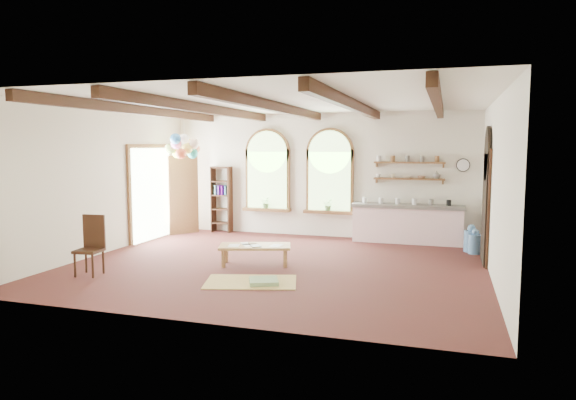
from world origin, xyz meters
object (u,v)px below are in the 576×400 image
at_px(coffee_table, 255,247).
at_px(balloon_cluster, 184,147).
at_px(kitchen_counter, 407,223).
at_px(side_chair, 90,258).

height_order(coffee_table, balloon_cluster, balloon_cluster).
height_order(kitchen_counter, coffee_table, kitchen_counter).
bearing_deg(kitchen_counter, balloon_cluster, -167.94).
distance_m(coffee_table, side_chair, 3.08).
bearing_deg(side_chair, kitchen_counter, 43.18).
height_order(kitchen_counter, side_chair, side_chair).
xyz_separation_m(side_chair, balloon_cluster, (-0.12, 3.82, 2.02)).
bearing_deg(side_chair, coffee_table, 32.31).
relative_size(coffee_table, side_chair, 1.40).
relative_size(kitchen_counter, coffee_table, 1.76).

